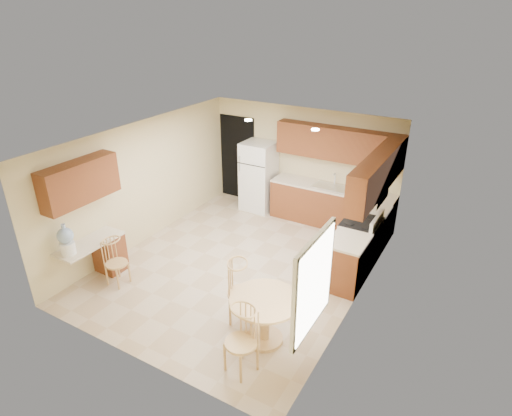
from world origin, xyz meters
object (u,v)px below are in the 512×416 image
Objects in this scene: dining_table at (265,314)px; chair_table_b at (237,340)px; chair_desk at (112,260)px; stove at (359,242)px; refrigerator at (259,176)px; water_crock at (66,240)px; chair_table_a at (238,289)px.

dining_table is 0.75m from chair_table_b.
chair_table_b is at bearing -90.00° from dining_table.
stove is at bearing 129.70° from chair_desk.
refrigerator is 4.60m from dining_table.
refrigerator is at bearing -48.27° from chair_table_b.
chair_desk is (-2.95, -0.11, 0.04)m from dining_table.
water_crock is (-0.45, -0.47, 0.49)m from chair_desk.
stove is 3.51m from chair_table_b.
chair_table_a is 1.19× the size of chair_desk.
chair_table_a reaches higher than chair_desk.
chair_table_b is (0.55, -0.90, -0.02)m from chair_table_a.
water_crock is at bearing -170.32° from dining_table.
chair_desk is at bearing -177.77° from dining_table.
refrigerator reaches higher than dining_table.
refrigerator is at bearing 157.01° from stove.
stove reaches higher than chair_table_a.
refrigerator is 4.20m from chair_table_a.
refrigerator is 5.25m from chair_table_b.
chair_table_b is 1.14× the size of chair_desk.
refrigerator reaches higher than chair_desk.
chair_table_a is 1.88× the size of water_crock.
chair_desk is at bearing -140.79° from stove.
dining_table is at bearing 9.68° from water_crock.
water_crock reaches higher than chair_table_b.
chair_table_a is 1.04× the size of chair_table_b.
refrigerator is at bearing 76.92° from water_crock.
refrigerator reaches higher than chair_table_a.
dining_table is at bearing -59.19° from refrigerator.
chair_table_b is at bearing -63.36° from refrigerator.
chair_table_a is (-0.55, 0.15, 0.14)m from dining_table.
chair_desk is at bearing 3.03° from chair_table_b.
refrigerator is 1.52× the size of stove.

